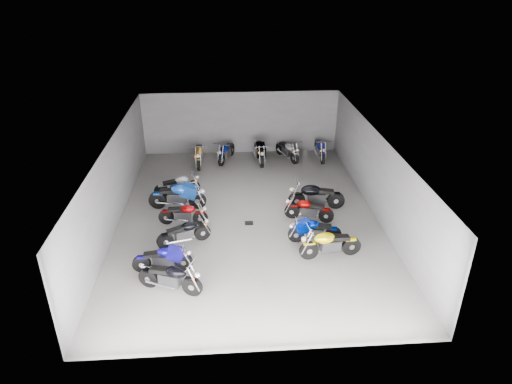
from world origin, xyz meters
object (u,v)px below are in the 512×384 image
(drain_grate, at_px, (249,223))
(motorcycle_left_e, at_px, (178,196))
(motorcycle_right_d, at_px, (308,210))
(motorcycle_back_e, at_px, (288,150))
(motorcycle_left_b, at_px, (163,259))
(motorcycle_left_f, at_px, (178,185))
(motorcycle_left_a, at_px, (171,277))
(motorcycle_back_c, at_px, (226,151))
(motorcycle_back_f, at_px, (320,149))
(motorcycle_right_c, at_px, (314,231))
(motorcycle_back_d, at_px, (259,151))
(motorcycle_right_e, at_px, (316,196))
(motorcycle_back_b, at_px, (199,154))
(motorcycle_left_c, at_px, (185,233))
(motorcycle_right_b, at_px, (330,244))
(motorcycle_left_d, at_px, (184,214))

(drain_grate, height_order, motorcycle_left_e, motorcycle_left_e)
(motorcycle_right_d, height_order, motorcycle_back_e, motorcycle_back_e)
(motorcycle_left_b, relative_size, motorcycle_left_f, 0.99)
(motorcycle_back_e, bearing_deg, motorcycle_left_a, 40.43)
(motorcycle_left_a, relative_size, motorcycle_back_c, 1.00)
(motorcycle_back_e, xyz_separation_m, motorcycle_back_f, (1.66, -0.02, 0.02))
(motorcycle_right_c, relative_size, motorcycle_back_d, 0.80)
(motorcycle_right_c, bearing_deg, motorcycle_left_b, 109.00)
(drain_grate, height_order, motorcycle_back_c, motorcycle_back_c)
(motorcycle_right_e, height_order, motorcycle_back_f, motorcycle_right_e)
(motorcycle_back_b, height_order, motorcycle_back_e, motorcycle_back_b)
(drain_grate, xyz_separation_m, motorcycle_left_f, (-2.90, 2.57, 0.47))
(motorcycle_left_c, xyz_separation_m, motorcycle_back_d, (3.19, 7.43, 0.10))
(motorcycle_right_e, bearing_deg, motorcycle_left_e, 89.89)
(motorcycle_left_a, height_order, motorcycle_back_b, motorcycle_back_b)
(motorcycle_left_c, relative_size, motorcycle_right_d, 1.01)
(motorcycle_right_c, height_order, motorcycle_right_d, same)
(motorcycle_back_c, distance_m, motorcycle_back_d, 1.66)
(motorcycle_right_c, relative_size, motorcycle_back_f, 0.89)
(drain_grate, bearing_deg, motorcycle_back_c, 97.21)
(motorcycle_back_b, bearing_deg, motorcycle_right_d, 126.77)
(motorcycle_right_b, distance_m, motorcycle_back_b, 9.59)
(motorcycle_left_b, bearing_deg, motorcycle_left_e, 177.83)
(motorcycle_left_a, distance_m, motorcycle_back_e, 11.30)
(motorcycle_left_d, bearing_deg, motorcycle_left_f, -162.27)
(motorcycle_left_a, relative_size, motorcycle_back_f, 0.93)
(motorcycle_left_e, xyz_separation_m, motorcycle_right_d, (5.09, -1.31, -0.10))
(motorcycle_left_c, distance_m, motorcycle_back_d, 8.09)
(motorcycle_left_e, distance_m, motorcycle_right_c, 5.79)
(drain_grate, relative_size, motorcycle_left_c, 0.17)
(drain_grate, bearing_deg, motorcycle_left_e, 153.17)
(motorcycle_left_d, bearing_deg, motorcycle_left_b, -0.64)
(motorcycle_left_e, relative_size, motorcycle_back_b, 1.04)
(drain_grate, height_order, motorcycle_left_c, motorcycle_left_c)
(motorcycle_right_d, relative_size, motorcycle_back_c, 0.93)
(motorcycle_right_e, relative_size, motorcycle_back_f, 1.07)
(motorcycle_left_a, bearing_deg, motorcycle_left_f, -156.24)
(motorcycle_left_d, height_order, motorcycle_back_c, motorcycle_back_c)
(motorcycle_left_b, relative_size, motorcycle_left_e, 0.83)
(drain_grate, xyz_separation_m, motorcycle_left_a, (-2.57, -3.88, 0.49))
(motorcycle_left_c, height_order, motorcycle_right_d, motorcycle_left_c)
(motorcycle_left_c, height_order, motorcycle_left_e, motorcycle_left_e)
(motorcycle_back_c, bearing_deg, motorcycle_back_d, -165.79)
(motorcycle_right_c, relative_size, motorcycle_back_e, 0.99)
(motorcycle_right_d, bearing_deg, motorcycle_left_f, 82.84)
(motorcycle_back_b, relative_size, motorcycle_back_e, 1.16)
(motorcycle_left_e, distance_m, motorcycle_back_b, 4.57)
(motorcycle_right_c, distance_m, motorcycle_right_d, 1.55)
(motorcycle_left_a, xyz_separation_m, motorcycle_back_c, (1.77, 10.21, -0.00))
(motorcycle_left_b, bearing_deg, motorcycle_right_e, 123.84)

